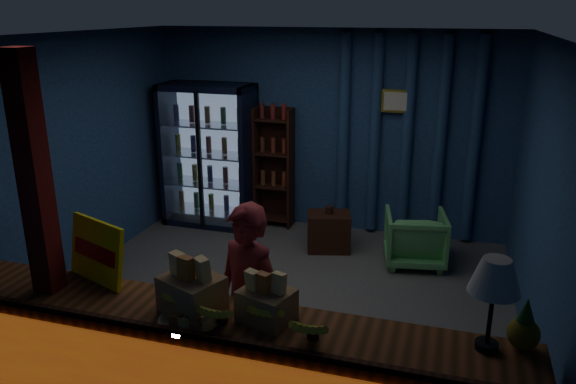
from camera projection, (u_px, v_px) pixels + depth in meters
name	position (u px, v px, depth m)	size (l,w,h in m)	color
ground	(277.00, 302.00, 5.67)	(4.60, 4.60, 0.00)	#515154
room_walls	(276.00, 151.00, 5.18)	(4.60, 4.60, 4.60)	navy
counter	(189.00, 373.00, 3.79)	(4.40, 0.57, 0.99)	brown
support_post	(44.00, 243.00, 3.83)	(0.16, 0.16, 2.60)	maroon
beverage_cooler	(212.00, 156.00, 7.55)	(1.20, 0.62, 1.90)	black
bottle_shelf	(275.00, 168.00, 7.49)	(0.50, 0.28, 1.60)	#391B12
curtain_folds	(407.00, 138.00, 6.93)	(1.74, 0.14, 2.50)	navy
framed_picture	(397.00, 101.00, 6.79)	(0.36, 0.04, 0.28)	gold
shopkeeper	(248.00, 305.00, 4.08)	(0.56, 0.37, 1.54)	maroon
green_chair	(415.00, 238.00, 6.43)	(0.67, 0.69, 0.62)	#60C06A
side_table	(329.00, 231.00, 6.83)	(0.60, 0.50, 0.56)	#391B12
yellow_sign	(96.00, 251.00, 4.00)	(0.57, 0.31, 0.45)	#FEF20D
snack_box_left	(192.00, 291.00, 3.62)	(0.46, 0.42, 0.39)	#A5814F
snack_box_centre	(266.00, 303.00, 3.51)	(0.38, 0.34, 0.33)	#A5814F
pastry_tray	(191.00, 317.00, 3.53)	(0.41, 0.41, 0.07)	silver
banana_bunches	(244.00, 312.00, 3.45)	(1.14, 0.32, 0.18)	gold
table_lamp	(495.00, 279.00, 3.10)	(0.29, 0.29, 0.57)	black
pineapple	(524.00, 329.00, 3.20)	(0.18, 0.18, 0.32)	olive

